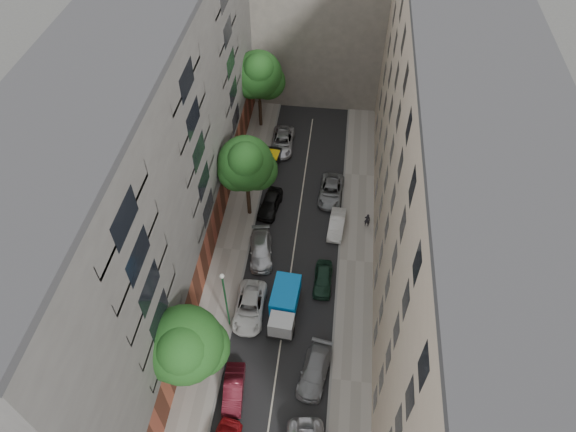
# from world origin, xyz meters

# --- Properties ---
(ground) EXTENTS (120.00, 120.00, 0.00)m
(ground) POSITION_xyz_m (0.00, 0.00, 0.00)
(ground) COLOR #4C4C49
(ground) RESTS_ON ground
(road_surface) EXTENTS (8.00, 44.00, 0.02)m
(road_surface) POSITION_xyz_m (0.00, 0.00, 0.01)
(road_surface) COLOR black
(road_surface) RESTS_ON ground
(sidewalk_left) EXTENTS (3.00, 44.00, 0.15)m
(sidewalk_left) POSITION_xyz_m (-5.50, 0.00, 0.07)
(sidewalk_left) COLOR gray
(sidewalk_left) RESTS_ON ground
(sidewalk_right) EXTENTS (3.00, 44.00, 0.15)m
(sidewalk_right) POSITION_xyz_m (5.50, 0.00, 0.07)
(sidewalk_right) COLOR gray
(sidewalk_right) RESTS_ON ground
(building_left) EXTENTS (8.00, 44.00, 20.00)m
(building_left) POSITION_xyz_m (-11.00, 0.00, 10.00)
(building_left) COLOR #4E4C49
(building_left) RESTS_ON ground
(building_right) EXTENTS (8.00, 44.00, 20.00)m
(building_right) POSITION_xyz_m (11.00, 0.00, 10.00)
(building_right) COLOR #C0AC95
(building_right) RESTS_ON ground
(building_endcap) EXTENTS (18.00, 12.00, 18.00)m
(building_endcap) POSITION_xyz_m (0.00, 28.00, 9.00)
(building_endcap) COLOR gray
(building_endcap) RESTS_ON ground
(tarp_truck) EXTENTS (2.26, 5.10, 2.30)m
(tarp_truck) POSITION_xyz_m (-0.03, -5.88, 1.27)
(tarp_truck) COLOR black
(tarp_truck) RESTS_ON ground
(car_left_1) EXTENTS (1.71, 4.00, 1.28)m
(car_left_1) POSITION_xyz_m (-2.80, -12.82, 0.64)
(car_left_1) COLOR #4B0F18
(car_left_1) RESTS_ON ground
(car_left_2) EXTENTS (2.41, 5.08, 1.40)m
(car_left_2) POSITION_xyz_m (-2.80, -6.06, 0.70)
(car_left_2) COLOR silver
(car_left_2) RESTS_ON ground
(car_left_3) EXTENTS (2.65, 4.96, 1.37)m
(car_left_3) POSITION_xyz_m (-2.80, -0.20, 0.68)
(car_left_3) COLOR #B8B8BD
(car_left_3) RESTS_ON ground
(car_left_4) EXTENTS (2.26, 4.37, 1.42)m
(car_left_4) POSITION_xyz_m (-2.80, 5.40, 0.71)
(car_left_4) COLOR black
(car_left_4) RESTS_ON ground
(car_left_5) EXTENTS (1.97, 4.68, 1.50)m
(car_left_5) POSITION_xyz_m (-3.60, 11.00, 0.75)
(car_left_5) COLOR black
(car_left_5) RESTS_ON ground
(car_left_6) EXTENTS (2.43, 5.06, 1.39)m
(car_left_6) POSITION_xyz_m (-2.80, 14.60, 0.70)
(car_left_6) COLOR #BABBC0
(car_left_6) RESTS_ON ground
(car_right_1) EXTENTS (2.63, 4.87, 1.34)m
(car_right_1) POSITION_xyz_m (2.80, -10.80, 0.67)
(car_right_1) COLOR gray
(car_right_1) RESTS_ON ground
(car_right_2) EXTENTS (1.53, 3.77, 1.28)m
(car_right_2) POSITION_xyz_m (2.80, -2.60, 0.64)
(car_right_2) COLOR #152F21
(car_right_2) RESTS_ON ground
(car_right_3) EXTENTS (1.64, 3.97, 1.28)m
(car_right_3) POSITION_xyz_m (3.60, 3.60, 0.64)
(car_right_3) COLOR silver
(car_right_3) RESTS_ON ground
(car_right_4) EXTENTS (2.47, 4.88, 1.32)m
(car_right_4) POSITION_xyz_m (2.80, 7.80, 0.66)
(car_right_4) COLOR slate
(car_right_4) RESTS_ON ground
(tree_near) EXTENTS (5.44, 5.19, 8.25)m
(tree_near) POSITION_xyz_m (-5.61, -12.50, 5.56)
(tree_near) COLOR #382619
(tree_near) RESTS_ON sidewalk_left
(tree_mid) EXTENTS (5.14, 4.85, 8.90)m
(tree_mid) POSITION_xyz_m (-4.55, 4.45, 6.18)
(tree_mid) COLOR #382619
(tree_mid) RESTS_ON sidewalk_left
(tree_far) EXTENTS (5.22, 4.94, 9.19)m
(tree_far) POSITION_xyz_m (-5.57, 17.79, 6.40)
(tree_far) COLOR #382619
(tree_far) RESTS_ON sidewalk_left
(lamp_post) EXTENTS (0.36, 0.36, 6.60)m
(lamp_post) POSITION_xyz_m (-4.20, -7.41, 4.20)
(lamp_post) COLOR #1B5F30
(lamp_post) RESTS_ON sidewalk_left
(pedestrian) EXTENTS (0.61, 0.48, 1.49)m
(pedestrian) POSITION_xyz_m (6.34, 4.23, 0.90)
(pedestrian) COLOR black
(pedestrian) RESTS_ON sidewalk_right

